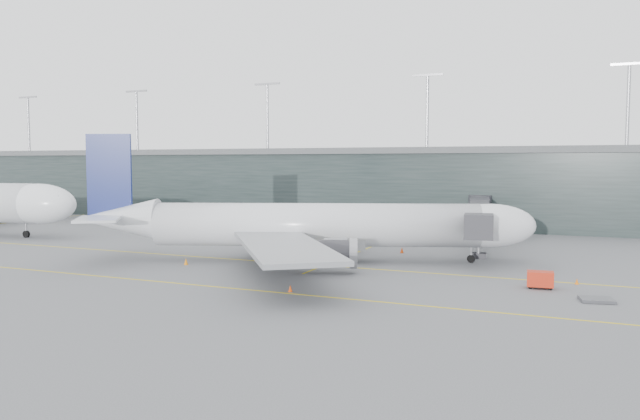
% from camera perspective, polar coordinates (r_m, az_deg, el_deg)
% --- Properties ---
extents(ground, '(320.00, 320.00, 0.00)m').
position_cam_1_polar(ground, '(80.69, -1.85, -4.44)').
color(ground, '#56565B').
rests_on(ground, ground).
extents(taxiline_a, '(160.00, 0.25, 0.02)m').
position_cam_1_polar(taxiline_a, '(77.12, -3.11, -4.85)').
color(taxiline_a, gold).
rests_on(taxiline_a, ground).
extents(taxiline_b, '(160.00, 0.25, 0.02)m').
position_cam_1_polar(taxiline_b, '(63.39, -9.55, -6.93)').
color(taxiline_b, gold).
rests_on(taxiline_b, ground).
extents(taxiline_lead_main, '(0.25, 60.00, 0.02)m').
position_cam_1_polar(taxiline_lead_main, '(97.42, 5.81, -2.93)').
color(taxiline_lead_main, gold).
rests_on(taxiline_lead_main, ground).
extents(taxiline_lead_adj, '(0.25, 60.00, 0.02)m').
position_cam_1_polar(taxiline_lead_adj, '(143.08, -26.46, -1.03)').
color(taxiline_lead_adj, gold).
rests_on(taxiline_lead_adj, ground).
extents(terminal, '(240.00, 36.00, 29.00)m').
position_cam_1_polar(terminal, '(134.65, 8.61, 2.31)').
color(terminal, black).
rests_on(terminal, ground).
extents(main_aircraft, '(54.96, 50.72, 15.94)m').
position_cam_1_polar(main_aircraft, '(77.63, -0.65, -1.46)').
color(main_aircraft, silver).
rests_on(main_aircraft, ground).
extents(jet_bridge, '(9.61, 44.39, 6.57)m').
position_cam_1_polar(jet_bridge, '(96.93, 14.94, -0.18)').
color(jet_bridge, '#2E2E34').
rests_on(jet_bridge, ground).
extents(gse_cart, '(2.61, 1.79, 1.69)m').
position_cam_1_polar(gse_cart, '(65.23, 19.49, -5.97)').
color(gse_cart, red).
rests_on(gse_cart, ground).
extents(baggage_dolly, '(3.25, 2.81, 0.28)m').
position_cam_1_polar(baggage_dolly, '(61.24, 23.97, -7.50)').
color(baggage_dolly, '#3C3C41').
rests_on(baggage_dolly, ground).
extents(uld_a, '(2.58, 2.30, 1.95)m').
position_cam_1_polar(uld_a, '(90.57, -1.86, -2.82)').
color(uld_a, '#323236').
rests_on(uld_a, ground).
extents(uld_b, '(2.18, 1.94, 1.67)m').
position_cam_1_polar(uld_b, '(92.79, -0.51, -2.74)').
color(uld_b, '#323236').
rests_on(uld_b, ground).
extents(uld_c, '(1.96, 1.64, 1.64)m').
position_cam_1_polar(uld_c, '(90.63, 0.82, -2.91)').
color(uld_c, '#323236').
rests_on(uld_c, ground).
extents(cone_nose, '(0.39, 0.39, 0.62)m').
position_cam_1_polar(cone_nose, '(68.81, 22.43, -6.06)').
color(cone_nose, orange).
rests_on(cone_nose, ground).
extents(cone_wing_stbd, '(0.42, 0.42, 0.67)m').
position_cam_1_polar(cone_wing_stbd, '(60.15, -2.74, -7.18)').
color(cone_wing_stbd, '#F54B0D').
rests_on(cone_wing_stbd, ground).
extents(cone_wing_port, '(0.50, 0.50, 0.80)m').
position_cam_1_polar(cone_wing_port, '(86.01, 7.50, -3.66)').
color(cone_wing_port, '#E5430C').
rests_on(cone_wing_port, ground).
extents(cone_tail, '(0.51, 0.51, 0.80)m').
position_cam_1_polar(cone_tail, '(77.31, -12.15, -4.63)').
color(cone_tail, orange).
rests_on(cone_tail, ground).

